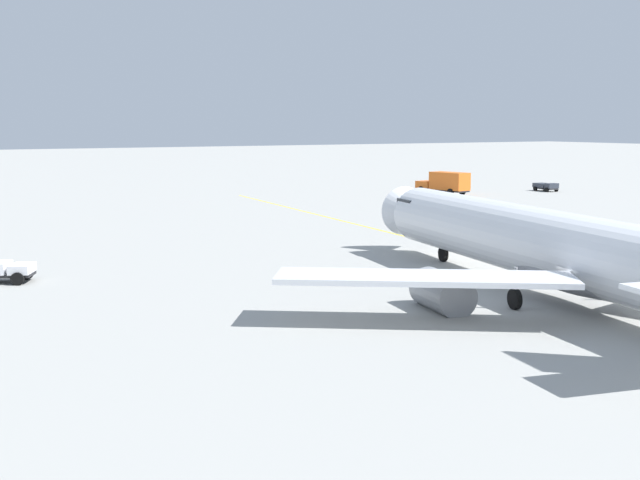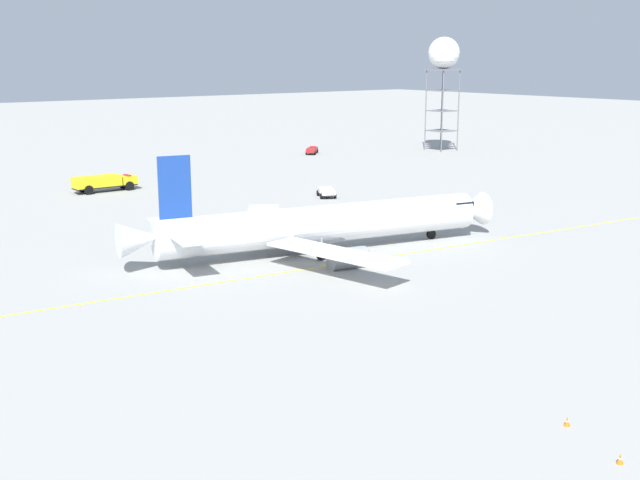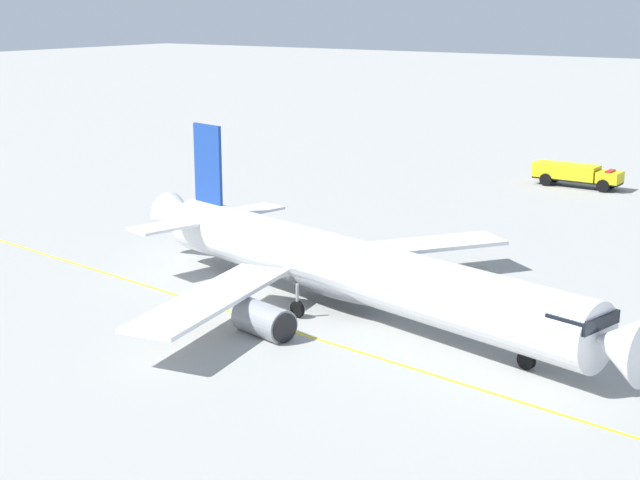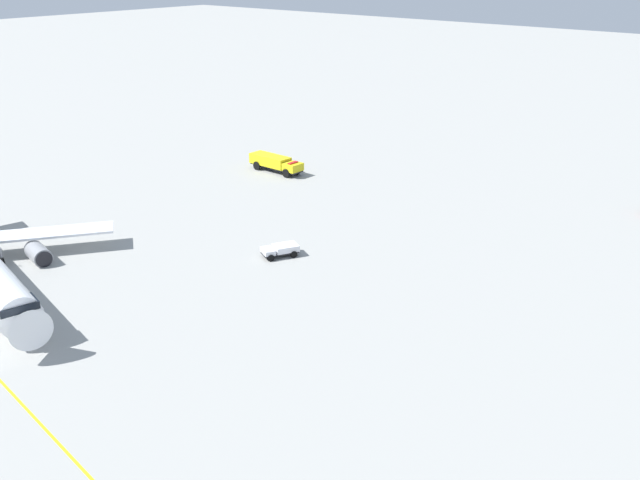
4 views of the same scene
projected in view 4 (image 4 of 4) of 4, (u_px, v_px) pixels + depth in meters
name	position (u px, v px, depth m)	size (l,w,h in m)	color
fire_tender_truck	(275.00, 162.00, 113.92)	(9.75, 3.03, 2.50)	#232326
pushback_tug_truck	(281.00, 250.00, 82.48)	(3.76, 4.66, 1.30)	#232326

